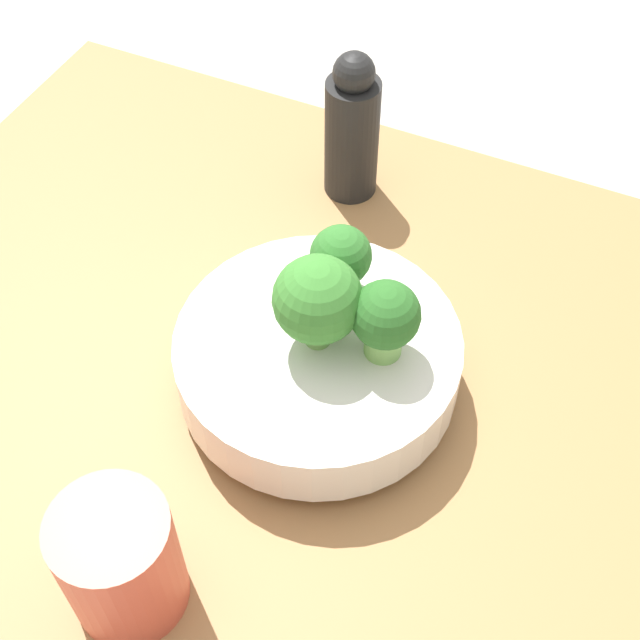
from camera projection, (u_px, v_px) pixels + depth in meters
ground_plane at (303, 408)px, 0.77m from camera, size 6.00×6.00×0.00m
table at (303, 395)px, 0.76m from camera, size 0.87×0.67×0.04m
bowl at (320, 356)px, 0.71m from camera, size 0.23×0.23×0.06m
broccoli_floret_left at (385, 318)px, 0.65m from camera, size 0.05×0.05×0.07m
broccoli_floret_center at (320, 297)px, 0.65m from camera, size 0.07×0.07×0.08m
broccoli_floret_front at (341, 258)px, 0.69m from camera, size 0.05×0.05×0.06m
cup at (120, 562)px, 0.58m from camera, size 0.08×0.08×0.10m
pepper_mill at (352, 129)px, 0.83m from camera, size 0.05×0.05×0.15m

